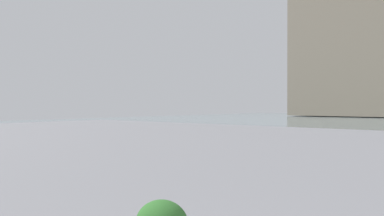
{
  "coord_description": "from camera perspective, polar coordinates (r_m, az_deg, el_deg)",
  "views": [
    {
      "loc": [
        -0.64,
        1.62,
        1.69
      ],
      "look_at": [
        6.98,
        -7.65,
        1.62
      ],
      "focal_mm": 34.97,
      "sensor_mm": 36.0,
      "label": 1
    }
  ],
  "objects": [
    {
      "name": "building_annex",
      "position": [
        70.82,
        22.7,
        9.89
      ],
      "size": [
        16.02,
        13.65,
        26.88
      ],
      "color": "gray",
      "rests_on": "ground"
    }
  ]
}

